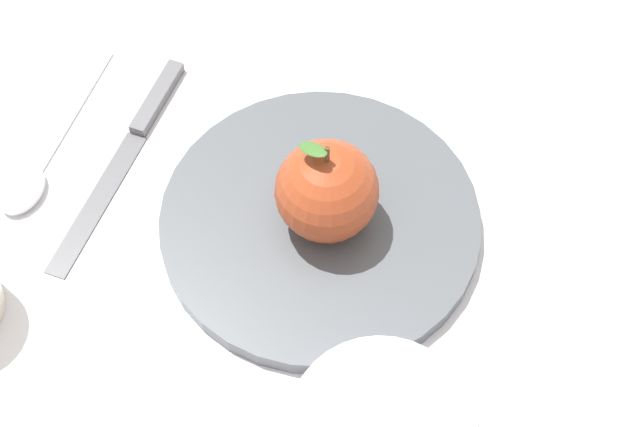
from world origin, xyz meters
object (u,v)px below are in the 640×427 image
at_px(dinner_plate, 320,221).
at_px(apple, 327,191).
at_px(knife, 131,143).
at_px(spoon, 35,170).

bearing_deg(dinner_plate, apple, 165.23).
relative_size(apple, knife, 0.42).
xyz_separation_m(apple, knife, (0.17, -0.05, -0.05)).
height_order(apple, spoon, apple).
distance_m(apple, knife, 0.19).
xyz_separation_m(knife, spoon, (0.07, 0.04, 0.00)).
xyz_separation_m(apple, spoon, (0.24, -0.01, -0.05)).
relative_size(dinner_plate, apple, 2.70).
bearing_deg(knife, dinner_plate, 162.66).
bearing_deg(apple, knife, -17.26).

